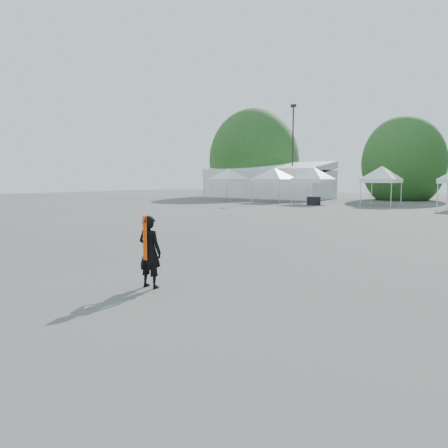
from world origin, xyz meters
The scene contains 11 objects.
ground centered at (0.00, 0.00, 0.00)m, with size 120.00×120.00×0.00m, color #474442.
marquee centered at (-22.00, 35.00, 1.97)m, with size 15.00×6.25×4.23m.
light_pole_west centered at (-18.00, 34.00, 5.77)m, with size 0.60×0.25×10.30m.
tree_far_w centered at (-26.00, 38.00, 4.54)m, with size 4.80×4.80×7.30m.
tree_mid_w centered at (-8.00, 40.00, 3.93)m, with size 4.16×4.16×6.33m.
tent_a centered at (-22.02, 27.70, 3.06)m, with size 4.01×4.01×3.88m.
tent_b centered at (-16.50, 27.97, 3.06)m, with size 4.63×4.63×3.88m.
tent_c centered at (-12.17, 27.73, 3.06)m, with size 4.26×4.26×3.88m.
tent_d centered at (-6.36, 28.86, 3.06)m, with size 3.90×3.90×3.88m.
man centered at (-0.27, -2.33, 0.77)m, with size 0.60×0.44×1.54m.
crate_west centered at (-10.94, 25.54, 0.36)m, with size 0.93×0.72×0.72m, color black.
Camera 1 is at (6.65, -8.39, 2.31)m, focal length 35.00 mm.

